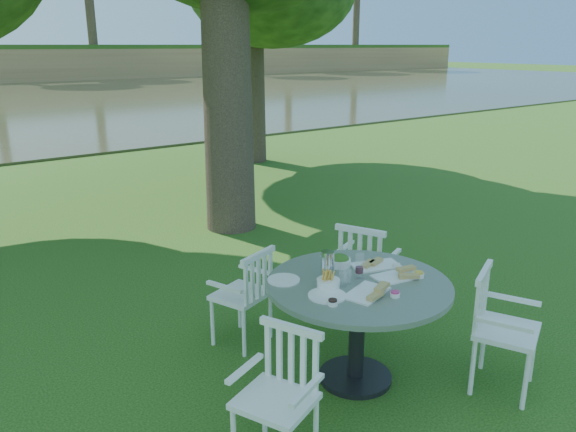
# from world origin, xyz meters

# --- Properties ---
(ground) EXTENTS (140.00, 140.00, 0.00)m
(ground) POSITION_xyz_m (0.00, 0.00, 0.00)
(ground) COLOR #173D0C
(ground) RESTS_ON ground
(table) EXTENTS (1.36, 1.36, 0.81)m
(table) POSITION_xyz_m (-0.51, -1.35, 0.65)
(table) COLOR black
(table) RESTS_ON ground
(chair_ne) EXTENTS (0.60, 0.61, 0.94)m
(chair_ne) POSITION_xyz_m (0.22, -0.66, 0.55)
(chair_ne) COLOR white
(chair_ne) RESTS_ON ground
(chair_nw) EXTENTS (0.55, 0.53, 0.86)m
(chair_nw) POSITION_xyz_m (-0.87, -0.41, 0.50)
(chair_nw) COLOR white
(chair_nw) RESTS_ON ground
(chair_sw) EXTENTS (0.54, 0.56, 0.86)m
(chair_sw) POSITION_xyz_m (-1.46, -1.69, 0.51)
(chair_sw) COLOR white
(chair_sw) RESTS_ON ground
(chair_se) EXTENTS (0.60, 0.58, 0.92)m
(chair_se) POSITION_xyz_m (0.25, -2.01, 0.54)
(chair_se) COLOR white
(chair_se) RESTS_ON ground
(tableware) EXTENTS (1.07, 0.84, 0.21)m
(tableware) POSITION_xyz_m (-0.55, -1.25, 0.85)
(tableware) COLOR white
(tableware) RESTS_ON table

